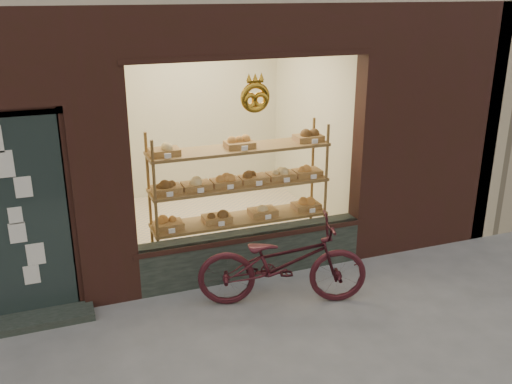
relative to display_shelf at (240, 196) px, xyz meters
name	(u,v)px	position (x,y,z in m)	size (l,w,h in m)	color
display_shelf	(240,196)	(0.00, 0.00, 0.00)	(2.20, 0.45, 1.70)	olive
bicycle	(282,262)	(0.08, -1.15, -0.38)	(0.64, 1.82, 0.96)	#381118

